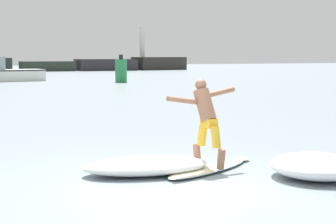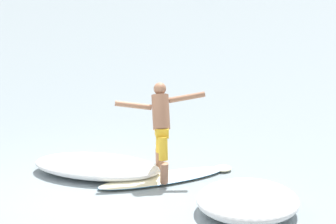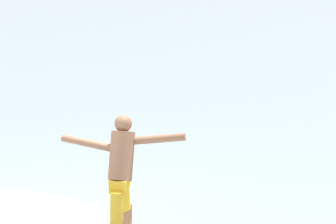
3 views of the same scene
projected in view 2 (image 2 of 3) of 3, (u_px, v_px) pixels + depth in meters
The scene contains 5 objects.
ground_plane at pixel (92, 197), 12.41m from camera, with size 200.00×200.00×0.00m, color gray.
surfboard at pixel (164, 178), 13.09m from camera, with size 2.33×1.51×0.22m.
surfer at pixel (161, 123), 12.89m from camera, with size 1.47×0.84×1.53m.
wave_foam_at_tail at pixel (97, 166), 13.30m from camera, with size 2.33×1.46×0.29m.
wave_foam_at_nose at pixel (248, 201), 11.78m from camera, with size 1.54×1.61×0.39m.
Camera 2 is at (1.80, -11.43, 4.84)m, focal length 85.00 mm.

